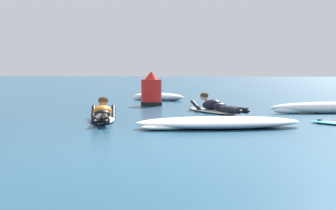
% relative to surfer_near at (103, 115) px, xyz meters
% --- Properties ---
extents(ground_plane, '(120.00, 120.00, 0.00)m').
position_rel_surfer_near_xyz_m(ground_plane, '(2.13, 6.27, -0.15)').
color(ground_plane, navy).
extents(surfer_near, '(0.94, 2.53, 0.55)m').
position_rel_surfer_near_xyz_m(surfer_near, '(0.00, 0.00, 0.00)').
color(surfer_near, white).
rests_on(surfer_near, ground).
extents(surfer_far, '(1.72, 2.42, 0.54)m').
position_rel_surfer_near_xyz_m(surfer_far, '(2.28, 2.45, -0.01)').
color(surfer_far, white).
rests_on(surfer_far, ground).
extents(whitewater_mid_left, '(3.23, 1.69, 0.22)m').
position_rel_surfer_near_xyz_m(whitewater_mid_left, '(2.45, -0.94, -0.04)').
color(whitewater_mid_left, white).
rests_on(whitewater_mid_left, ground).
extents(whitewater_back, '(2.93, 1.10, 0.28)m').
position_rel_surfer_near_xyz_m(whitewater_back, '(5.06, 2.63, -0.01)').
color(whitewater_back, white).
rests_on(whitewater_back, ground).
extents(whitewater_far_band, '(2.09, 1.34, 0.27)m').
position_rel_surfer_near_xyz_m(whitewater_far_band, '(0.17, 7.26, -0.02)').
color(whitewater_far_band, white).
rests_on(whitewater_far_band, ground).
extents(channel_marker_buoy, '(0.64, 0.64, 1.03)m').
position_rel_surfer_near_xyz_m(channel_marker_buoy, '(0.32, 4.69, 0.27)').
color(channel_marker_buoy, red).
rests_on(channel_marker_buoy, ground).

